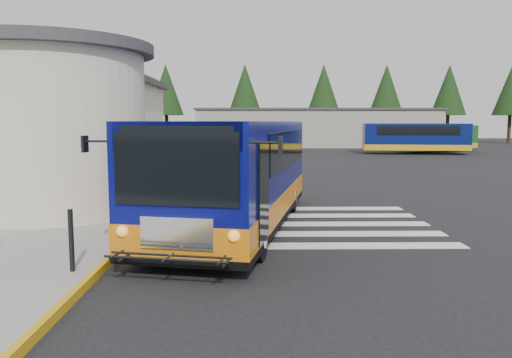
{
  "coord_description": "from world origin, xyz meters",
  "views": [
    {
      "loc": [
        -1.31,
        -14.05,
        2.76
      ],
      "look_at": [
        -1.16,
        -0.5,
        1.2
      ],
      "focal_mm": 35.0,
      "sensor_mm": 36.0,
      "label": 1
    }
  ],
  "objects_px": {
    "pedestrian_b": "(44,191)",
    "bollard": "(71,240)",
    "far_bus_b": "(437,137)",
    "far_bus_a": "(415,137)",
    "transit_bus": "(236,177)"
  },
  "relations": [
    {
      "from": "pedestrian_b",
      "to": "bollard",
      "type": "bearing_deg",
      "value": -8.77
    },
    {
      "from": "pedestrian_b",
      "to": "far_bus_b",
      "type": "relative_size",
      "value": 0.2
    },
    {
      "from": "far_bus_b",
      "to": "far_bus_a",
      "type": "bearing_deg",
      "value": 112.28
    },
    {
      "from": "far_bus_a",
      "to": "far_bus_b",
      "type": "bearing_deg",
      "value": -35.66
    },
    {
      "from": "bollard",
      "to": "pedestrian_b",
      "type": "bearing_deg",
      "value": 117.39
    },
    {
      "from": "transit_bus",
      "to": "pedestrian_b",
      "type": "height_order",
      "value": "transit_bus"
    },
    {
      "from": "pedestrian_b",
      "to": "far_bus_b",
      "type": "bearing_deg",
      "value": 109.51
    },
    {
      "from": "transit_bus",
      "to": "bollard",
      "type": "xyz_separation_m",
      "value": [
        -2.76,
        -4.29,
        -0.62
      ]
    },
    {
      "from": "far_bus_b",
      "to": "bollard",
      "type": "bearing_deg",
      "value": 127.17
    },
    {
      "from": "pedestrian_b",
      "to": "far_bus_a",
      "type": "relative_size",
      "value": 0.18
    },
    {
      "from": "bollard",
      "to": "far_bus_a",
      "type": "height_order",
      "value": "far_bus_a"
    },
    {
      "from": "transit_bus",
      "to": "pedestrian_b",
      "type": "bearing_deg",
      "value": -169.49
    },
    {
      "from": "bollard",
      "to": "transit_bus",
      "type": "bearing_deg",
      "value": 57.21
    },
    {
      "from": "transit_bus",
      "to": "bollard",
      "type": "relative_size",
      "value": 9.16
    },
    {
      "from": "pedestrian_b",
      "to": "far_bus_a",
      "type": "height_order",
      "value": "far_bus_a"
    }
  ]
}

